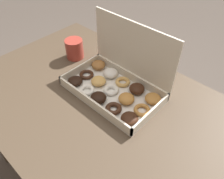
% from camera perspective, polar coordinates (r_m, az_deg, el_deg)
% --- Properties ---
extents(dining_table, '(1.30, 0.79, 0.72)m').
position_cam_1_polar(dining_table, '(0.97, -1.64, -7.94)').
color(dining_table, '#4C3D2D').
rests_on(dining_table, ground_plane).
extents(donut_box, '(0.42, 0.25, 0.28)m').
position_cam_1_polar(donut_box, '(0.93, 1.17, 2.23)').
color(donut_box, silver).
rests_on(donut_box, dining_table).
extents(coffee_mug, '(0.09, 0.09, 0.10)m').
position_cam_1_polar(coffee_mug, '(1.15, -9.79, 10.52)').
color(coffee_mug, '#A3382D').
rests_on(coffee_mug, dining_table).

